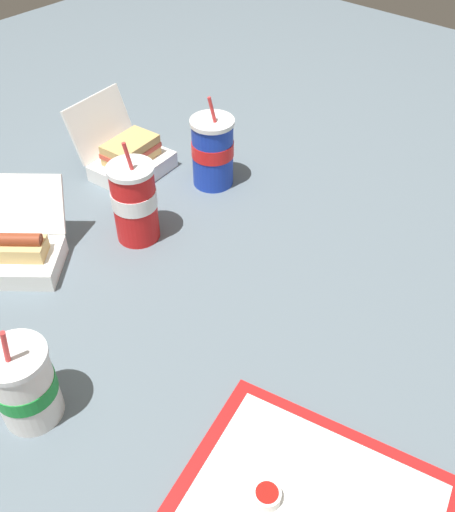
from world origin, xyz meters
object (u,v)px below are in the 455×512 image
ketchup_cup (267,496)px  clamshell_sandwich_corner (129,156)px  plastic_fork (286,440)px  soda_cup_right (135,202)px  food_tray (315,502)px  soda_cup_left (213,151)px  soda_cup_back (24,385)px  clamshell_hotdog_left (10,251)px

ketchup_cup → clamshell_sandwich_corner: 0.89m
plastic_fork → soda_cup_right: size_ratio=0.47×
ketchup_cup → soda_cup_right: 0.64m
food_tray → ketchup_cup: size_ratio=10.44×
plastic_fork → soda_cup_left: 0.71m
food_tray → ketchup_cup: 0.07m
food_tray → plastic_fork: 0.10m
soda_cup_back → food_tray: bearing=21.9°
food_tray → soda_cup_right: (-0.62, 0.24, 0.08)m
plastic_fork → clamshell_hotdog_left: clamshell_hotdog_left is taller
ketchup_cup → soda_cup_back: size_ratio=0.19×
clamshell_hotdog_left → clamshell_sandwich_corner: clamshell_sandwich_corner is taller
food_tray → soda_cup_back: (-0.42, -0.17, 0.07)m
plastic_fork → soda_cup_left: soda_cup_left is taller
ketchup_cup → clamshell_sandwich_corner: clamshell_sandwich_corner is taller
soda_cup_back → soda_cup_right: 0.45m
food_tray → ketchup_cup: ketchup_cup is taller
food_tray → ketchup_cup: (-0.05, -0.05, 0.02)m
clamshell_sandwich_corner → soda_cup_back: size_ratio=1.00×
clamshell_hotdog_left → soda_cup_right: size_ratio=1.15×
ketchup_cup → soda_cup_right: soda_cup_right is taller
soda_cup_back → clamshell_hotdog_left: bearing=151.5°
food_tray → clamshell_hotdog_left: bearing=179.6°
clamshell_hotdog_left → soda_cup_back: 0.37m
clamshell_hotdog_left → clamshell_sandwich_corner: (-0.08, 0.39, 0.00)m
clamshell_hotdog_left → soda_cup_left: size_ratio=1.20×
clamshell_sandwich_corner → clamshell_hotdog_left: bearing=-78.4°
food_tray → soda_cup_left: (-0.64, 0.49, 0.08)m
clamshell_sandwich_corner → soda_cup_back: 0.69m
soda_cup_right → soda_cup_left: size_ratio=1.04×
plastic_fork → soda_cup_left: bearing=98.9°
soda_cup_left → clamshell_hotdog_left: bearing=-102.3°
food_tray → ketchup_cup: bearing=-138.2°
food_tray → soda_cup_right: soda_cup_right is taller
plastic_fork → soda_cup_back: size_ratio=0.53×
food_tray → soda_cup_right: 0.67m
clamshell_sandwich_corner → plastic_fork: bearing=-25.1°
clamshell_hotdog_left → soda_cup_right: bearing=62.4°
food_tray → plastic_fork: size_ratio=3.80×
clamshell_sandwich_corner → soda_cup_left: 0.22m
plastic_fork → clamshell_sandwich_corner: size_ratio=0.53×
ketchup_cup → plastic_fork: bearing=110.4°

